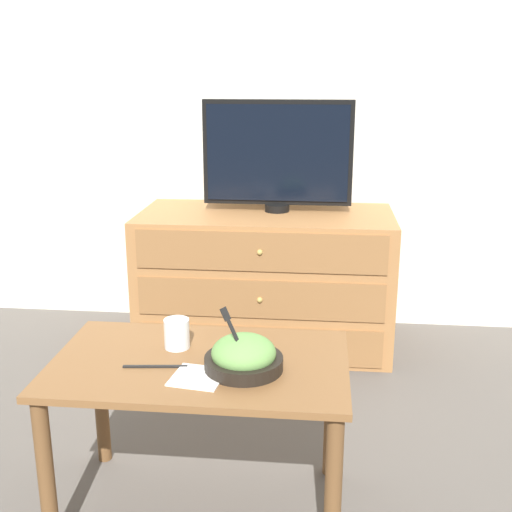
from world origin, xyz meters
name	(u,v)px	position (x,y,z in m)	size (l,w,h in m)	color
ground_plane	(267,318)	(0.00, 0.00, 0.00)	(12.00, 12.00, 0.00)	#56514C
wall_back	(269,60)	(0.00, 0.03, 1.30)	(12.00, 0.05, 2.60)	silver
dresser	(266,279)	(0.02, -0.31, 0.32)	(1.15, 0.57, 0.63)	#9E6B3D
tv	(278,154)	(0.06, -0.26, 0.89)	(0.67, 0.11, 0.50)	black
coffee_table	(200,387)	(-0.06, -1.54, 0.40)	(0.82, 0.50, 0.48)	brown
takeout_bowl	(244,357)	(0.07, -1.58, 0.52)	(0.21, 0.21, 0.18)	black
drink_cup	(177,335)	(-0.14, -1.45, 0.52)	(0.07, 0.07, 0.09)	beige
napkin	(198,377)	(-0.04, -1.64, 0.48)	(0.15, 0.15, 0.00)	white
knife	(155,366)	(-0.17, -1.59, 0.48)	(0.18, 0.03, 0.01)	black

